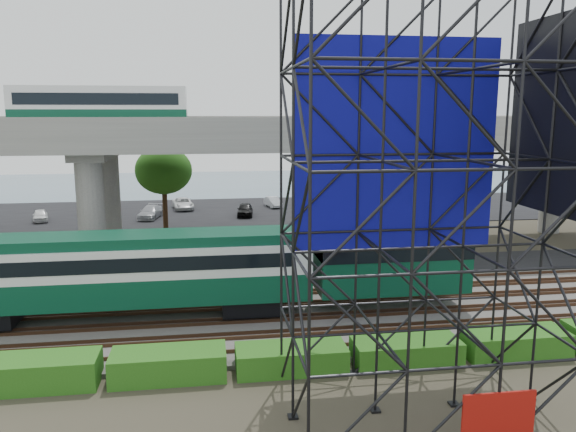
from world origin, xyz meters
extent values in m
plane|color=#474233|center=(0.00, 0.00, 0.00)|extent=(140.00, 140.00, 0.00)
cube|color=slate|center=(0.00, 2.00, 0.10)|extent=(90.00, 12.00, 0.20)
cube|color=black|center=(0.00, 10.50, 0.04)|extent=(90.00, 5.00, 0.08)
cube|color=black|center=(0.00, 34.00, 0.04)|extent=(90.00, 18.00, 0.08)
cube|color=#446270|center=(0.00, 56.00, 0.01)|extent=(140.00, 40.00, 0.03)
cube|color=#472D1E|center=(0.00, -2.72, 0.28)|extent=(90.00, 0.08, 0.16)
cube|color=#472D1E|center=(0.00, -1.28, 0.28)|extent=(90.00, 0.08, 0.16)
cube|color=#472D1E|center=(0.00, -0.72, 0.28)|extent=(90.00, 0.08, 0.16)
cube|color=#472D1E|center=(0.00, 0.72, 0.28)|extent=(90.00, 0.08, 0.16)
cube|color=#472D1E|center=(0.00, 1.28, 0.28)|extent=(90.00, 0.08, 0.16)
cube|color=#472D1E|center=(0.00, 2.72, 0.28)|extent=(90.00, 0.08, 0.16)
cube|color=#472D1E|center=(0.00, 3.28, 0.28)|extent=(90.00, 0.08, 0.16)
cube|color=#472D1E|center=(0.00, 4.72, 0.28)|extent=(90.00, 0.08, 0.16)
cube|color=#472D1E|center=(0.00, 5.28, 0.28)|extent=(90.00, 0.08, 0.16)
cube|color=#472D1E|center=(0.00, 6.72, 0.28)|extent=(90.00, 0.08, 0.16)
cube|color=black|center=(-0.17, 2.00, 0.81)|extent=(3.00, 2.20, 0.90)
cube|color=#083C27|center=(-6.67, 2.00, 1.96)|extent=(19.00, 3.00, 1.40)
cube|color=silver|center=(-6.67, 2.00, 3.41)|extent=(19.00, 3.00, 1.50)
cube|color=#083C27|center=(-6.67, 2.00, 4.41)|extent=(19.00, 2.60, 0.50)
cube|color=black|center=(-5.67, 2.00, 3.46)|extent=(15.00, 3.06, 0.70)
cube|color=#083C27|center=(7.33, 2.00, 2.96)|extent=(8.00, 3.00, 3.40)
cube|color=#9E9B93|center=(0.00, 16.00, 8.60)|extent=(80.00, 12.00, 1.20)
cube|color=#9E9B93|center=(0.00, 10.25, 9.75)|extent=(80.00, 0.50, 1.10)
cube|color=#9E9B93|center=(0.00, 21.75, 9.75)|extent=(80.00, 0.50, 1.10)
cylinder|color=#9E9B93|center=(-10.00, 12.50, 4.00)|extent=(1.80, 1.80, 8.00)
cylinder|color=#9E9B93|center=(-10.00, 19.50, 4.00)|extent=(1.80, 1.80, 8.00)
cube|color=#9E9B93|center=(-10.00, 16.00, 7.70)|extent=(2.40, 9.00, 0.60)
cylinder|color=#9E9B93|center=(10.00, 12.50, 4.00)|extent=(1.80, 1.80, 8.00)
cylinder|color=#9E9B93|center=(10.00, 19.50, 4.00)|extent=(1.80, 1.80, 8.00)
cube|color=#9E9B93|center=(10.00, 16.00, 7.70)|extent=(2.40, 9.00, 0.60)
cylinder|color=#9E9B93|center=(28.00, 19.50, 4.00)|extent=(1.80, 1.80, 8.00)
cube|color=black|center=(-9.59, 16.00, 9.55)|extent=(12.00, 2.50, 0.70)
cube|color=#083C27|center=(-9.59, 16.00, 10.35)|extent=(12.00, 2.50, 0.90)
cube|color=silver|center=(-9.59, 16.00, 11.45)|extent=(12.00, 2.50, 1.30)
cube|color=black|center=(-9.59, 16.00, 11.50)|extent=(11.00, 2.56, 0.80)
cube|color=silver|center=(-9.59, 16.00, 12.25)|extent=(12.00, 2.40, 0.30)
cube|color=#0C0C87|center=(5.00, -4.95, 9.30)|extent=(8.10, 0.08, 8.25)
cube|color=black|center=(9.55, -8.00, 10.50)|extent=(0.06, 5.40, 6.75)
cube|color=#A0110B|center=(6.50, -11.05, 1.30)|extent=(2.40, 0.08, 1.60)
cube|color=black|center=(5.00, -8.00, 0.04)|extent=(9.36, 6.36, 0.08)
cube|color=#215814|center=(-9.00, -4.30, 0.60)|extent=(4.60, 1.80, 1.20)
cube|color=#215814|center=(-4.00, -4.30, 0.58)|extent=(4.60, 1.80, 1.15)
cube|color=#215814|center=(1.00, -4.30, 0.52)|extent=(4.60, 1.80, 1.03)
cube|color=#215814|center=(6.00, -4.30, 0.51)|extent=(4.60, 1.80, 1.01)
cube|color=#215814|center=(11.00, -4.30, 0.56)|extent=(4.60, 1.80, 1.12)
cylinder|color=#382314|center=(14.00, 12.50, 2.40)|extent=(0.44, 0.44, 4.80)
ellipsoid|color=#215814|center=(14.00, 12.50, 5.60)|extent=(4.94, 4.94, 4.18)
cylinder|color=#382314|center=(-6.00, 24.00, 2.40)|extent=(0.44, 0.44, 4.80)
ellipsoid|color=#215814|center=(-6.00, 24.00, 5.60)|extent=(4.94, 4.94, 4.18)
imported|color=black|center=(-11.74, 10.80, 0.86)|extent=(6.18, 4.40, 1.56)
imported|color=silver|center=(-18.53, 31.00, 0.64)|extent=(2.13, 3.54, 1.13)
imported|color=#9EA2A5|center=(-14.07, 36.00, 0.72)|extent=(1.76, 4.00, 1.28)
imported|color=#96989D|center=(-7.99, 31.00, 0.71)|extent=(2.53, 4.57, 1.25)
imported|color=silver|center=(-4.95, 36.00, 0.69)|extent=(2.63, 4.65, 1.22)
imported|color=black|center=(1.53, 31.00, 0.73)|extent=(1.92, 3.96, 1.30)
imported|color=#B6B8BE|center=(5.06, 36.00, 0.65)|extent=(1.86, 3.61, 1.13)
imported|color=white|center=(13.18, 31.00, 0.65)|extent=(2.04, 4.11, 1.15)
imported|color=#AEB1B6|center=(15.80, 36.00, 0.67)|extent=(2.54, 4.49, 1.18)
camera|label=1|loc=(-2.29, -25.94, 10.61)|focal=35.00mm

